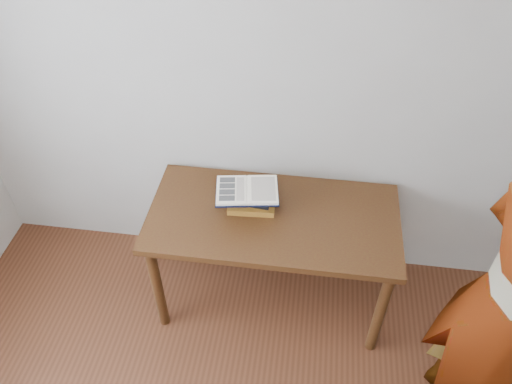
# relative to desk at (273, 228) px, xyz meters

# --- Properties ---
(room_shell) EXTENTS (3.54, 3.54, 2.62)m
(room_shell) POSITION_rel_desk_xyz_m (-0.18, -1.37, 1.01)
(room_shell) COLOR #B5B4AB
(room_shell) RESTS_ON ground
(desk) EXTENTS (1.34, 0.67, 0.72)m
(desk) POSITION_rel_desk_xyz_m (0.00, 0.00, 0.00)
(desk) COLOR #412C10
(desk) RESTS_ON ground
(book_stack) EXTENTS (0.26, 0.22, 0.12)m
(book_stack) POSITION_rel_desk_xyz_m (-0.13, 0.06, 0.16)
(book_stack) COLOR #9F5524
(book_stack) RESTS_ON desk
(open_book) EXTENTS (0.36, 0.27, 0.03)m
(open_book) POSITION_rel_desk_xyz_m (-0.15, 0.03, 0.23)
(open_book) COLOR black
(open_book) RESTS_ON book_stack
(reader) EXTENTS (0.54, 0.73, 1.84)m
(reader) POSITION_rel_desk_xyz_m (1.00, -0.58, 0.30)
(reader) COLOR tan
(reader) RESTS_ON ground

